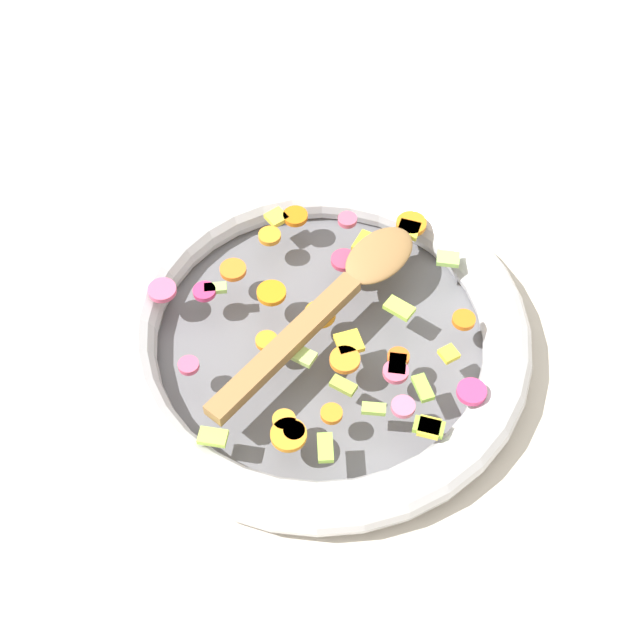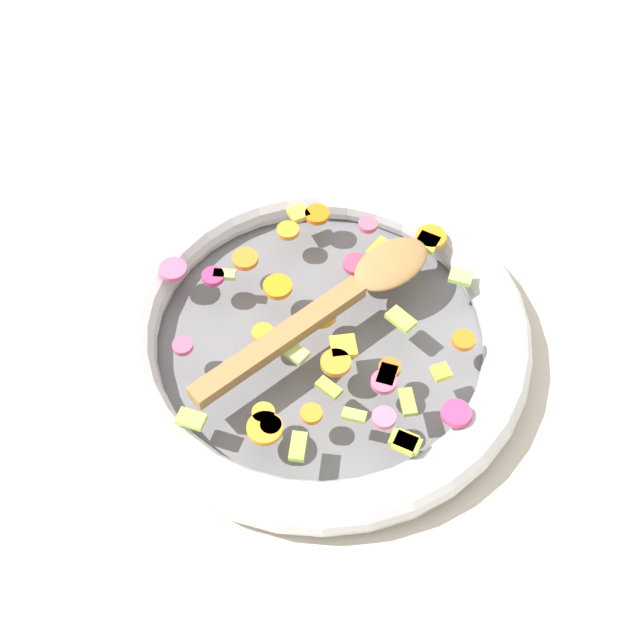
# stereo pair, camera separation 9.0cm
# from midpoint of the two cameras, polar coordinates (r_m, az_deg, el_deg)

# --- Properties ---
(ground_plane) EXTENTS (4.00, 4.00, 0.00)m
(ground_plane) POSITION_cam_midpoint_polar(r_m,az_deg,el_deg) (0.94, 2.73, -1.97)
(ground_plane) COLOR beige
(skillet) EXTENTS (0.44, 0.44, 0.05)m
(skillet) POSITION_cam_midpoint_polar(r_m,az_deg,el_deg) (0.92, 2.78, -1.21)
(skillet) COLOR slate
(skillet) RESTS_ON ground_plane
(chopped_vegetables) EXTENTS (0.31, 0.35, 0.01)m
(chopped_vegetables) POSITION_cam_midpoint_polar(r_m,az_deg,el_deg) (0.89, 3.63, -0.58)
(chopped_vegetables) COLOR orange
(chopped_vegetables) RESTS_ON skillet
(wooden_spoon) EXTENTS (0.25, 0.22, 0.01)m
(wooden_spoon) POSITION_cam_midpoint_polar(r_m,az_deg,el_deg) (0.90, 4.14, 1.16)
(wooden_spoon) COLOR olive
(wooden_spoon) RESTS_ON chopped_vegetables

